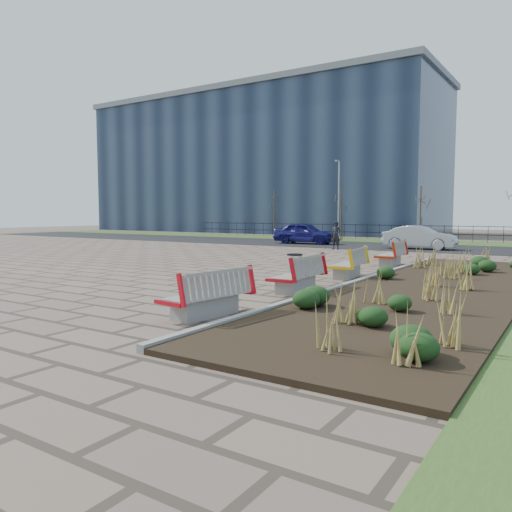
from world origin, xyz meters
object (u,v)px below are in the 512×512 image
Objects in this scene: car_silver at (420,237)px; lamp_west at (339,201)px; bench_b at (296,274)px; litter_bin at (295,270)px; bench_a at (205,293)px; bench_c at (347,263)px; pedestrian at (336,235)px; car_blue at (305,233)px; bench_d at (390,254)px.

lamp_west is (-7.52, 5.19, 2.33)m from car_silver.
bench_b is 2.23× the size of litter_bin.
bench_b is at bearing -177.12° from car_silver.
car_silver is 0.70× the size of lamp_west.
lamp_west reaches higher than bench_b.
bench_a is 28.81m from lamp_west.
lamp_west is at bearing 107.64° from bench_c.
pedestrian is (-5.58, 15.18, 0.34)m from bench_b.
car_blue is (-9.57, 15.26, 0.26)m from bench_c.
car_blue is (-3.98, 3.68, -0.08)m from pedestrian.
pedestrian is 0.28× the size of lamp_west.
car_silver reaches higher than bench_a.
lamp_west is at bearing 110.72° from litter_bin.
lamp_west reaches higher than car_blue.
bench_b is 0.50× the size of car_silver.
litter_bin is (-0.54, -7.21, -0.03)m from bench_d.
lamp_west reaches higher than litter_bin.
bench_c is at bearing 97.12° from bench_a.
bench_a is 1.25× the size of pedestrian.
bench_c is at bearing -61.88° from pedestrian.
car_blue reaches higher than litter_bin.
litter_bin is at bearing 118.16° from bench_b.
car_silver is at bearing -100.80° from car_blue.
pedestrian is 5.03m from car_silver.
bench_a is 2.23× the size of litter_bin.
car_blue is at bearing -97.35° from lamp_west.
car_silver reaches higher than bench_c.
bench_a is 3.97m from bench_b.
bench_c is 2.76m from litter_bin.
bench_c is 1.25× the size of pedestrian.
pedestrian is 0.40× the size of car_silver.
litter_bin is at bearing -69.28° from lamp_west.
bench_b reaches higher than litter_bin.
bench_a is 0.50× the size of car_silver.
car_silver is (8.09, -0.78, -0.04)m from car_blue.
car_blue is (-9.03, 17.96, 0.29)m from litter_bin.
bench_a is 4.91m from litter_bin.
bench_c is (0.00, 7.58, 0.00)m from bench_a.
bench_c is 0.35× the size of lamp_west.
pedestrian reaches higher than bench_a.
litter_bin is at bearing -68.17° from pedestrian.
litter_bin is (-0.54, 0.90, -0.03)m from bench_b.
lamp_west is (-3.42, 8.09, 2.20)m from pedestrian.
bench_a is at bearing -83.72° from litter_bin.
car_silver is (-1.48, 22.06, 0.21)m from bench_a.
bench_a is 1.00× the size of bench_d.
car_blue is at bearing 119.85° from bench_a.
car_silver is (-1.48, 14.48, 0.21)m from bench_c.
litter_bin is 24.05m from lamp_west.
bench_d is at bearing -59.30° from lamp_west.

